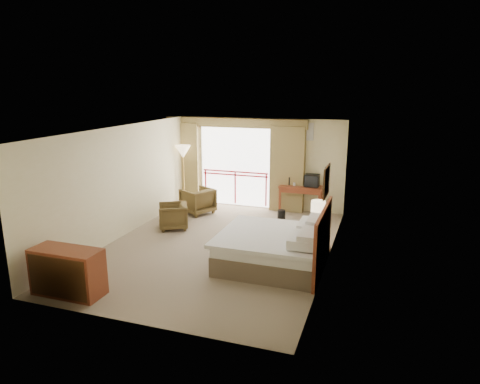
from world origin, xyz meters
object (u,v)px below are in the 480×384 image
(desk, at_px, (302,191))
(armchair_far, at_px, (198,213))
(tv, at_px, (312,181))
(bed, at_px, (275,248))
(wastebasket, at_px, (281,215))
(floor_lamp, at_px, (183,154))
(armchair_near, at_px, (173,228))
(table_lamp, at_px, (318,207))
(dresser, at_px, (67,272))
(nightstand, at_px, (316,238))
(side_table, at_px, (179,208))

(desk, height_order, armchair_far, desk)
(tv, bearing_deg, bed, -106.58)
(desk, xyz_separation_m, wastebasket, (-0.38, -0.89, -0.49))
(tv, relative_size, floor_lamp, 0.21)
(bed, height_order, armchair_near, bed)
(bed, xyz_separation_m, wastebasket, (-0.58, 3.04, -0.24))
(table_lamp, bearing_deg, bed, -119.37)
(desk, xyz_separation_m, dresser, (-2.98, -6.35, -0.20))
(wastebasket, bearing_deg, nightstand, -56.32)
(armchair_far, height_order, floor_lamp, floor_lamp)
(armchair_far, distance_m, floor_lamp, 1.88)
(armchair_near, distance_m, side_table, 0.74)
(bed, distance_m, tv, 3.91)
(table_lamp, height_order, desk, table_lamp)
(floor_lamp, bearing_deg, dresser, -84.28)
(bed, distance_m, desk, 3.94)
(nightstand, distance_m, wastebasket, 2.27)
(wastebasket, relative_size, floor_lamp, 0.15)
(nightstand, distance_m, armchair_near, 3.77)
(nightstand, height_order, armchair_far, nightstand)
(table_lamp, xyz_separation_m, desk, (-0.88, 2.72, -0.35))
(bed, xyz_separation_m, armchair_far, (-3.03, 2.87, -0.38))
(bed, height_order, table_lamp, table_lamp)
(side_table, relative_size, floor_lamp, 0.27)
(table_lamp, bearing_deg, nightstand, -90.00)
(armchair_near, xyz_separation_m, side_table, (-0.16, 0.64, 0.35))
(tv, relative_size, side_table, 0.79)
(nightstand, height_order, desk, desk)
(bed, distance_m, dresser, 4.00)
(armchair_far, relative_size, armchair_near, 1.12)
(armchair_near, bearing_deg, tv, 99.16)
(nightstand, relative_size, desk, 0.44)
(floor_lamp, bearing_deg, nightstand, -27.94)
(armchair_near, relative_size, dresser, 0.57)
(table_lamp, xyz_separation_m, armchair_near, (-3.76, 0.21, -0.98))
(wastebasket, bearing_deg, tv, 50.63)
(wastebasket, relative_size, armchair_near, 0.38)
(desk, bearing_deg, floor_lamp, -174.20)
(floor_lamp, bearing_deg, bed, -42.94)
(table_lamp, xyz_separation_m, armchair_far, (-3.71, 1.67, -0.98))
(armchair_near, xyz_separation_m, floor_lamp, (-0.69, 2.10, 1.61))
(desk, relative_size, armchair_far, 1.52)
(nightstand, relative_size, floor_lamp, 0.29)
(wastebasket, relative_size, armchair_far, 0.34)
(nightstand, relative_size, tv, 1.37)
(tv, distance_m, armchair_near, 4.14)
(bed, relative_size, table_lamp, 3.78)
(wastebasket, distance_m, dresser, 6.05)
(tv, relative_size, armchair_far, 0.49)
(bed, xyz_separation_m, desk, (-0.20, 3.92, 0.25))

